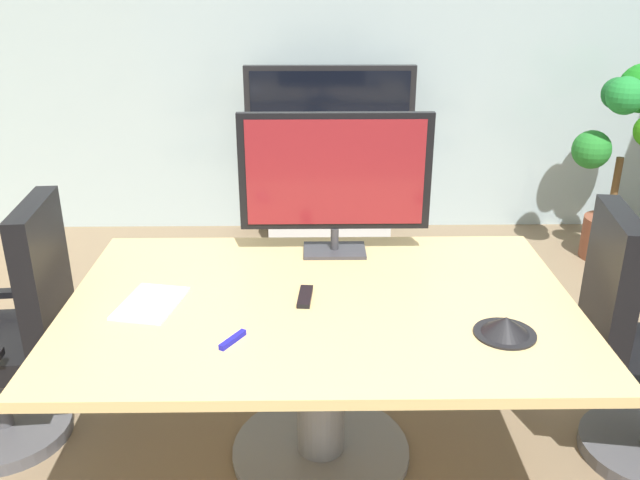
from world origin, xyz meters
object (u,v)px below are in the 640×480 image
Objects in this scene: conference_table at (321,338)px; remote_control at (305,297)px; conference_phone at (506,327)px; office_chair_left at (13,346)px; tv_monitor at (335,176)px; wall_display_unit at (329,185)px; potted_plant at (625,144)px.

conference_table is 0.19m from remote_control.
conference_phone reaches higher than conference_table.
office_chair_left reaches higher than conference_table.
remote_control is at bearing -105.77° from tv_monitor.
remote_control is at bearing -93.83° from wall_display_unit.
wall_display_unit is at bearing 90.93° from remote_control.
conference_table is at bearing 157.24° from conference_phone.
tv_monitor is (1.37, 0.33, 0.64)m from office_chair_left.
tv_monitor is at bearing 79.00° from remote_control.
potted_plant is at bearing 48.50° from remote_control.
office_chair_left is 1.55m from tv_monitor.
tv_monitor is at bearing 81.73° from conference_table.
wall_display_unit is (0.03, 1.93, -0.66)m from tv_monitor.
tv_monitor is at bearing -141.73° from potted_plant.
conference_phone is at bearing -78.44° from wall_display_unit.
wall_display_unit is 2.05m from potted_plant.
wall_display_unit reaches higher than remote_control.
conference_phone is at bearing -17.08° from remote_control.
office_chair_left is 2.66m from wall_display_unit.
remote_control is (-2.15, -2.05, -0.08)m from potted_plant.
wall_display_unit is at bearing 89.12° from tv_monitor.
office_chair_left is 6.41× the size of remote_control.
conference_table is at bearing -92.35° from wall_display_unit.
wall_display_unit is 5.95× the size of conference_phone.
wall_display_unit is (0.10, 2.41, -0.13)m from conference_table.
tv_monitor reaches higher than remote_control.
tv_monitor is 1.00m from conference_phone.
office_chair_left is 3.91m from potted_plant.
office_chair_left is at bearing 168.05° from conference_phone.
potted_plant is (1.99, -0.34, 0.39)m from wall_display_unit.
tv_monitor is 0.59m from remote_control.
conference_phone is (0.58, -0.75, -0.33)m from tv_monitor.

